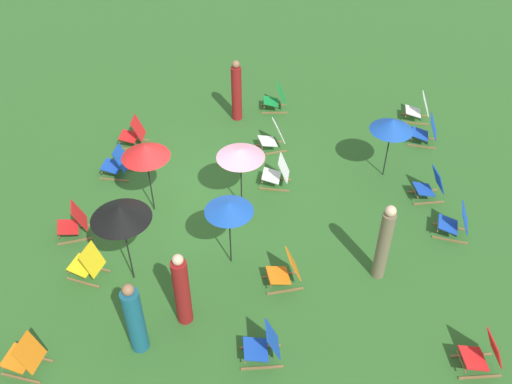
{
  "coord_description": "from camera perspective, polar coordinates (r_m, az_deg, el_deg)",
  "views": [
    {
      "loc": [
        9.69,
        1.57,
        8.77
      ],
      "look_at": [
        0.0,
        1.2,
        0.5
      ],
      "focal_mm": 38.92,
      "sensor_mm": 36.0,
      "label": 1
    }
  ],
  "objects": [
    {
      "name": "umbrella_2",
      "position": [
        12.22,
        -11.33,
        4.16
      ],
      "size": [
        1.07,
        1.07,
        1.85
      ],
      "color": "black",
      "rests_on": "ground"
    },
    {
      "name": "umbrella_0",
      "position": [
        10.57,
        -13.8,
        -2.06
      ],
      "size": [
        1.16,
        1.16,
        1.98
      ],
      "color": "black",
      "rests_on": "ground"
    },
    {
      "name": "deckchair_7",
      "position": [
        15.62,
        17.13,
        5.95
      ],
      "size": [
        0.63,
        0.84,
        0.83
      ],
      "rotation": [
        0.0,
        0.0,
        -0.21
      ],
      "color": "olive",
      "rests_on": "ground"
    },
    {
      "name": "umbrella_1",
      "position": [
        12.2,
        -1.6,
        4.0
      ],
      "size": [
        1.09,
        1.09,
        1.64
      ],
      "color": "black",
      "rests_on": "ground"
    },
    {
      "name": "deckchair_0",
      "position": [
        10.79,
        22.35,
        -15.19
      ],
      "size": [
        0.55,
        0.8,
        0.83
      ],
      "rotation": [
        0.0,
        0.0,
        0.1
      ],
      "color": "olive",
      "rests_on": "ground"
    },
    {
      "name": "deckchair_8",
      "position": [
        10.14,
        0.85,
        -15.5
      ],
      "size": [
        0.56,
        0.81,
        0.83
      ],
      "rotation": [
        0.0,
        0.0,
        0.11
      ],
      "color": "olive",
      "rests_on": "ground"
    },
    {
      "name": "deckchair_13",
      "position": [
        10.79,
        -22.67,
        -15.37
      ],
      "size": [
        0.62,
        0.84,
        0.83
      ],
      "rotation": [
        0.0,
        0.0,
        -0.2
      ],
      "color": "olive",
      "rests_on": "ground"
    },
    {
      "name": "deckchair_9",
      "position": [
        16.39,
        2.09,
        9.59
      ],
      "size": [
        0.52,
        0.79,
        0.83
      ],
      "rotation": [
        0.0,
        0.0,
        0.06
      ],
      "color": "olive",
      "rests_on": "ground"
    },
    {
      "name": "ground_plane",
      "position": [
        13.17,
        -5.23,
        -1.53
      ],
      "size": [
        40.0,
        40.0,
        0.0
      ],
      "primitive_type": "plane",
      "color": "#2D6026"
    },
    {
      "name": "deckchair_11",
      "position": [
        16.56,
        16.43,
        8.21
      ],
      "size": [
        0.56,
        0.81,
        0.83
      ],
      "rotation": [
        0.0,
        0.0,
        -0.12
      ],
      "color": "olive",
      "rests_on": "ground"
    },
    {
      "name": "person_0",
      "position": [
        10.37,
        -7.63,
        -10.0
      ],
      "size": [
        0.41,
        0.41,
        1.76
      ],
      "rotation": [
        0.0,
        0.0,
        1.1
      ],
      "color": "maroon",
      "rests_on": "ground"
    },
    {
      "name": "deckchair_10",
      "position": [
        13.5,
        2.24,
        1.95
      ],
      "size": [
        0.56,
        0.81,
        0.83
      ],
      "rotation": [
        0.0,
        0.0,
        -0.12
      ],
      "color": "olive",
      "rests_on": "ground"
    },
    {
      "name": "person_1",
      "position": [
        10.16,
        -12.35,
        -12.67
      ],
      "size": [
        0.36,
        0.36,
        1.7
      ],
      "rotation": [
        0.0,
        0.0,
        4.59
      ],
      "color": "#195972",
      "rests_on": "ground"
    },
    {
      "name": "deckchair_6",
      "position": [
        14.23,
        -14.1,
        2.87
      ],
      "size": [
        0.56,
        0.81,
        0.83
      ],
      "rotation": [
        0.0,
        0.0,
        -0.11
      ],
      "color": "olive",
      "rests_on": "ground"
    },
    {
      "name": "deckchair_4",
      "position": [
        13.77,
        17.52,
        0.64
      ],
      "size": [
        0.59,
        0.83,
        0.83
      ],
      "rotation": [
        0.0,
        0.0,
        0.16
      ],
      "color": "olive",
      "rests_on": "ground"
    },
    {
      "name": "deckchair_12",
      "position": [
        12.82,
        -18.2,
        -3.0
      ],
      "size": [
        0.68,
        0.87,
        0.83
      ],
      "rotation": [
        0.0,
        0.0,
        0.31
      ],
      "color": "olive",
      "rests_on": "ground"
    },
    {
      "name": "person_2",
      "position": [
        15.73,
        -2.01,
        10.26
      ],
      "size": [
        0.39,
        0.39,
        1.81
      ],
      "rotation": [
        0.0,
        0.0,
        4.28
      ],
      "color": "maroon",
      "rests_on": "ground"
    },
    {
      "name": "deckchair_5",
      "position": [
        11.83,
        -16.91,
        -7.1
      ],
      "size": [
        0.67,
        0.86,
        0.83
      ],
      "rotation": [
        0.0,
        0.0,
        -0.28
      ],
      "color": "olive",
      "rests_on": "ground"
    },
    {
      "name": "umbrella_3",
      "position": [
        10.82,
        -2.81,
        -1.56
      ],
      "size": [
        0.98,
        0.98,
        1.66
      ],
      "color": "black",
      "rests_on": "ground"
    },
    {
      "name": "deckchair_2",
      "position": [
        12.95,
        19.88,
        -2.97
      ],
      "size": [
        0.65,
        0.85,
        0.83
      ],
      "rotation": [
        0.0,
        0.0,
        -0.25
      ],
      "color": "olive",
      "rests_on": "ground"
    },
    {
      "name": "deckchair_3",
      "position": [
        15.22,
        -12.46,
        5.9
      ],
      "size": [
        0.5,
        0.78,
        0.83
      ],
      "rotation": [
        0.0,
        0.0,
        -0.04
      ],
      "color": "olive",
      "rests_on": "ground"
    },
    {
      "name": "deckchair_1",
      "position": [
        11.22,
        3.08,
        -8.1
      ],
      "size": [
        0.64,
        0.85,
        0.83
      ],
      "rotation": [
        0.0,
        0.0,
        0.24
      ],
      "color": "olive",
      "rests_on": "ground"
    },
    {
      "name": "deckchair_14",
      "position": [
        14.73,
        1.78,
        5.66
      ],
      "size": [
        0.68,
        0.87,
        0.83
      ],
      "rotation": [
        0.0,
        0.0,
        0.3
      ],
      "color": "olive",
      "rests_on": "ground"
    },
    {
      "name": "umbrella_4",
      "position": [
        13.55,
        13.83,
        6.72
      ],
      "size": [
        1.04,
        1.04,
        1.65
      ],
      "color": "black",
      "rests_on": "ground"
    },
    {
      "name": "person_3",
      "position": [
        11.25,
        13.0,
        -5.17
      ],
      "size": [
        0.35,
        0.35,
        1.89
      ],
      "rotation": [
        0.0,
        0.0,
        4.29
      ],
      "color": "#72664C",
      "rests_on": "ground"
    }
  ]
}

